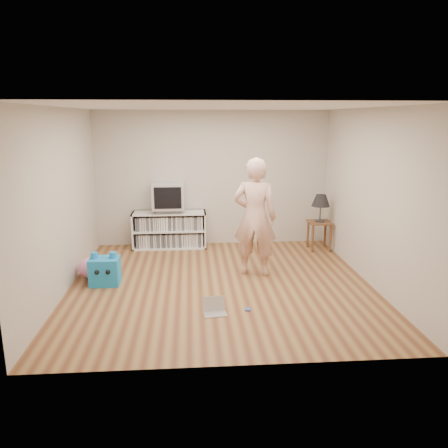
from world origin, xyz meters
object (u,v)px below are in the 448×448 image
at_px(plush_pink, 91,267).
at_px(laptop, 214,309).
at_px(media_unit, 169,230).
at_px(side_table, 319,228).
at_px(person, 255,217).
at_px(crt_tv, 168,196).
at_px(plush_blue, 105,271).
at_px(dvd_deck, 169,210).
at_px(table_lamp, 321,201).

bearing_deg(plush_pink, laptop, -37.67).
relative_size(media_unit, side_table, 2.55).
bearing_deg(laptop, side_table, 44.34).
relative_size(media_unit, person, 0.75).
relative_size(side_table, plush_pink, 1.41).
bearing_deg(side_table, crt_tv, 172.65).
height_order(media_unit, laptop, media_unit).
relative_size(media_unit, plush_blue, 2.79).
relative_size(dvd_deck, table_lamp, 0.87).
height_order(media_unit, plush_blue, media_unit).
relative_size(media_unit, plush_pink, 3.60).
distance_m(side_table, table_lamp, 0.53).
height_order(dvd_deck, table_lamp, table_lamp).
bearing_deg(media_unit, laptop, -76.93).
height_order(dvd_deck, plush_blue, dvd_deck).
bearing_deg(dvd_deck, plush_pink, -126.11).
bearing_deg(media_unit, plush_pink, -125.84).
relative_size(crt_tv, plush_pink, 1.54).
distance_m(media_unit, dvd_deck, 0.39).
bearing_deg(media_unit, table_lamp, -7.73).
distance_m(dvd_deck, table_lamp, 2.87).
xyz_separation_m(table_lamp, person, (-1.43, -1.25, -0.01)).
bearing_deg(person, laptop, 77.67).
distance_m(table_lamp, plush_blue, 4.09).
height_order(crt_tv, table_lamp, crt_tv).
distance_m(dvd_deck, laptop, 3.17).
xyz_separation_m(table_lamp, plush_blue, (-3.73, -1.51, -0.73)).
distance_m(dvd_deck, person, 2.16).
xyz_separation_m(crt_tv, laptop, (0.70, -3.01, -0.97)).
relative_size(plush_blue, plush_pink, 1.29).
bearing_deg(dvd_deck, side_table, -7.42).
relative_size(dvd_deck, plush_blue, 0.90).
bearing_deg(person, crt_tv, -33.93).
height_order(crt_tv, laptop, crt_tv).
distance_m(media_unit, laptop, 3.12).
distance_m(media_unit, person, 2.24).
xyz_separation_m(media_unit, laptop, (0.70, -3.03, -0.30)).
relative_size(dvd_deck, crt_tv, 0.75).
bearing_deg(dvd_deck, crt_tv, -90.00).
distance_m(plush_blue, plush_pink, 0.40).
height_order(crt_tv, side_table, crt_tv).
bearing_deg(dvd_deck, laptop, -76.86).
height_order(side_table, plush_blue, side_table).
height_order(media_unit, dvd_deck, dvd_deck).
bearing_deg(crt_tv, plush_pink, -126.17).
relative_size(dvd_deck, side_table, 0.82).
bearing_deg(plush_pink, media_unit, 54.16).
xyz_separation_m(media_unit, plush_blue, (-0.89, -1.90, -0.14)).
xyz_separation_m(plush_blue, plush_pink, (-0.26, 0.30, -0.05)).
relative_size(laptop, plush_pink, 0.80).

